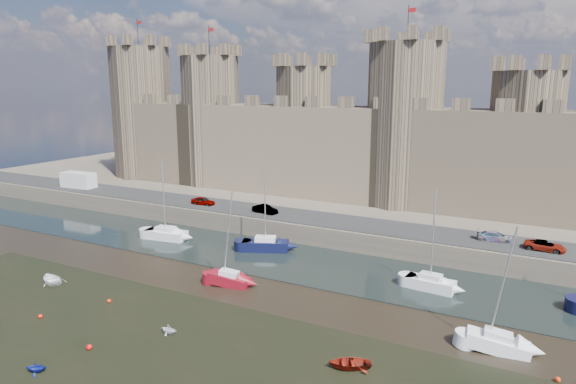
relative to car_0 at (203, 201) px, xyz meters
name	(u,v)px	position (x,y,z in m)	size (l,w,h in m)	color
ground	(180,371)	(22.99, -33.17, -3.11)	(160.00, 160.00, 0.00)	black
water_channel	(320,266)	(22.99, -9.17, -3.07)	(160.00, 12.00, 0.08)	black
quay	(408,195)	(22.99, 26.83, -1.86)	(160.00, 60.00, 2.50)	#4C443A
road	(353,223)	(22.99, 0.83, -0.56)	(160.00, 7.00, 0.10)	black
castle	(385,141)	(22.36, 14.83, 8.56)	(108.50, 11.00, 29.00)	#42382B
car_0	(203,201)	(0.00, 0.00, 0.00)	(1.44, 3.58, 1.22)	gray
car_1	(265,209)	(10.52, -0.04, 0.00)	(1.30, 3.73, 1.23)	gray
car_2	(495,236)	(39.76, 1.31, -0.05)	(1.58, 3.89, 1.13)	gray
car_3	(545,246)	(44.86, 0.11, -0.04)	(1.88, 4.09, 1.14)	gray
van	(78,180)	(-26.53, 0.33, 0.71)	(6.06, 2.42, 2.64)	silver
sailboat_0	(166,234)	(1.04, -9.45, -2.30)	(5.82, 2.91, 10.42)	silver
sailboat_1	(265,244)	(14.89, -7.41, -2.25)	(5.94, 4.17, 11.11)	black
sailboat_2	(430,282)	(35.28, -10.18, -2.30)	(4.83, 2.21, 10.14)	silver
sailboat_4	(229,279)	(17.16, -18.43, -2.38)	(4.44, 2.42, 9.82)	maroon
sailboat_5	(498,342)	(42.49, -19.64, -2.39)	(4.80, 2.35, 9.95)	white
dinghy_1	(36,368)	(14.27, -38.07, -2.73)	(1.24, 0.76, 1.44)	navy
dinghy_3	(169,330)	(18.67, -29.28, -2.73)	(1.25, 0.76, 1.44)	silver
dinghy_4	(349,364)	(33.44, -27.13, -2.79)	(2.22, 0.64, 3.10)	maroon
dinghy_6	(52,280)	(0.79, -26.37, -2.78)	(2.30, 0.67, 3.22)	silver
buoy_0	(89,347)	(14.99, -34.08, -2.88)	(0.46, 0.46, 0.46)	#F30A0D
buoy_1	(109,301)	(9.69, -27.16, -2.92)	(0.37, 0.37, 0.37)	red
buoy_3	(558,379)	(46.62, -22.14, -2.92)	(0.38, 0.38, 0.38)	red
buoy_4	(40,316)	(6.93, -32.28, -2.92)	(0.39, 0.39, 0.39)	#F7180A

